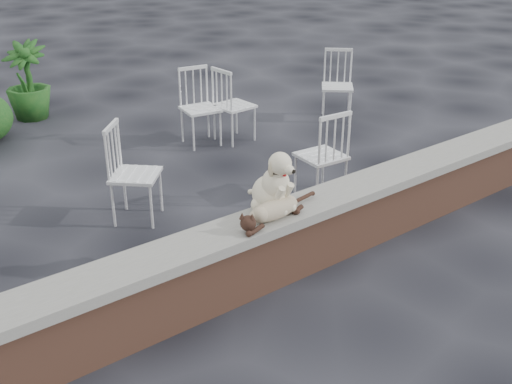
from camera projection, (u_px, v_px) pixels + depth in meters
ground at (336, 251)px, 5.38m from camera, size 60.00×60.00×0.00m
brick_wall at (337, 226)px, 5.27m from camera, size 6.00×0.30×0.50m
capstone at (339, 195)px, 5.15m from camera, size 6.20×0.40×0.08m
dog at (270, 179)px, 4.72m from camera, size 0.38×0.48×0.51m
cat at (274, 209)px, 4.64m from camera, size 1.03×0.36×0.17m
chair_e at (234, 104)px, 7.70m from camera, size 0.59×0.59×0.94m
chair_b at (200, 108)px, 7.57m from camera, size 0.64×0.64×0.94m
chair_a at (135, 173)px, 5.74m from camera, size 0.79×0.79×0.94m
chair_c at (321, 154)px, 6.17m from camera, size 0.60×0.60×0.94m
chair_d at (337, 86)px, 8.48m from camera, size 0.79×0.79×0.94m
potted_plant_b at (27, 81)px, 8.46m from camera, size 0.85×0.85×1.07m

